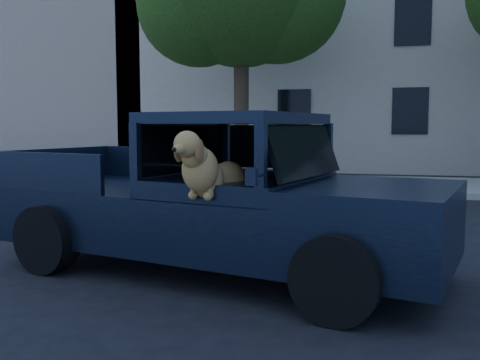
{
  "coord_description": "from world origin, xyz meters",
  "views": [
    {
      "loc": [
        -0.16,
        -5.83,
        1.69
      ],
      "look_at": [
        -1.53,
        -0.37,
        1.12
      ],
      "focal_mm": 40.0,
      "sensor_mm": 36.0,
      "label": 1
    }
  ],
  "objects": [
    {
      "name": "building_left",
      "position": [
        -15.0,
        16.5,
        4.0
      ],
      "size": [
        12.0,
        6.0,
        8.0
      ],
      "primitive_type": "cube",
      "color": "tan",
      "rests_on": "ground"
    },
    {
      "name": "ground",
      "position": [
        0.0,
        0.0,
        0.0
      ],
      "size": [
        120.0,
        120.0,
        0.0
      ],
      "primitive_type": "plane",
      "color": "black",
      "rests_on": "ground"
    },
    {
      "name": "building_main",
      "position": [
        3.0,
        16.5,
        4.5
      ],
      "size": [
        26.0,
        6.0,
        9.0
      ],
      "primitive_type": "cube",
      "color": "beige",
      "rests_on": "ground"
    },
    {
      "name": "pickup_truck",
      "position": [
        -1.97,
        0.03,
        0.62
      ],
      "size": [
        5.43,
        3.19,
        1.83
      ],
      "rotation": [
        0.0,
        0.0,
        -0.24
      ],
      "color": "black",
      "rests_on": "ground"
    },
    {
      "name": "far_sidewalk",
      "position": [
        0.0,
        9.2,
        0.07
      ],
      "size": [
        60.0,
        4.0,
        0.15
      ],
      "primitive_type": "cube",
      "color": "gray",
      "rests_on": "ground"
    }
  ]
}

